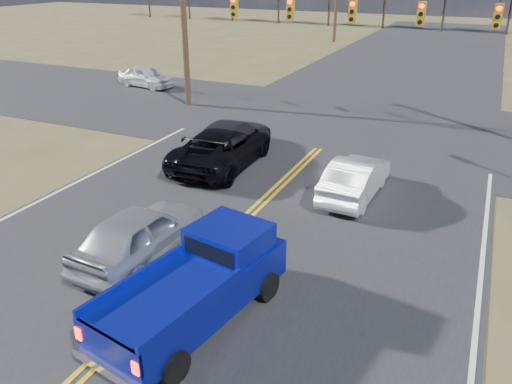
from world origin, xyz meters
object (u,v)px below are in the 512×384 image
at_px(dgrey_car_queue, 231,138).
at_px(cross_car_west, 146,77).
at_px(pickup_truck, 199,284).
at_px(silver_suv, 141,233).
at_px(white_car_queue, 355,178).
at_px(black_suv, 222,147).

height_order(dgrey_car_queue, cross_car_west, dgrey_car_queue).
distance_m(pickup_truck, silver_suv, 3.13).
bearing_deg(dgrey_car_queue, pickup_truck, 109.80).
relative_size(white_car_queue, cross_car_west, 1.05).
bearing_deg(pickup_truck, cross_car_west, 139.03).
bearing_deg(white_car_queue, pickup_truck, 81.64).
xyz_separation_m(dgrey_car_queue, cross_car_west, (-10.88, 9.00, -0.08)).
bearing_deg(dgrey_car_queue, white_car_queue, 158.46).
relative_size(pickup_truck, black_suv, 0.94).
xyz_separation_m(black_suv, cross_car_west, (-11.11, 10.16, -0.09)).
relative_size(pickup_truck, cross_car_west, 1.31).
xyz_separation_m(pickup_truck, silver_suv, (-2.72, 1.53, -0.15)).
relative_size(black_suv, cross_car_west, 1.38).
distance_m(silver_suv, dgrey_car_queue, 8.19).
distance_m(black_suv, cross_car_west, 15.06).
bearing_deg(pickup_truck, silver_suv, 160.52).
bearing_deg(pickup_truck, black_suv, 125.31).
height_order(silver_suv, white_car_queue, silver_suv).
height_order(white_car_queue, cross_car_west, white_car_queue).
relative_size(pickup_truck, dgrey_car_queue, 0.99).
xyz_separation_m(white_car_queue, dgrey_car_queue, (-5.67, 1.79, 0.07)).
height_order(black_suv, white_car_queue, black_suv).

